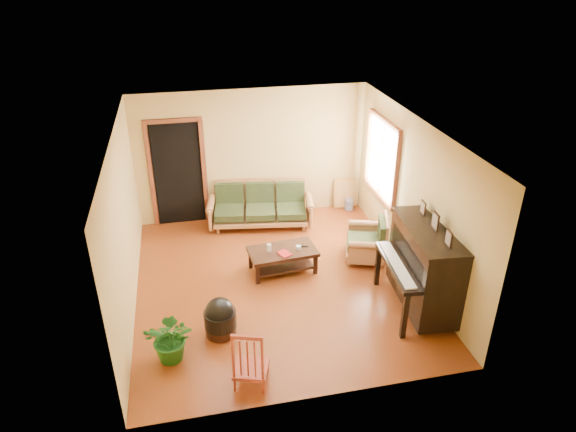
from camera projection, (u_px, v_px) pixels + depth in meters
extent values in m
plane|color=#5A220B|center=(277.00, 282.00, 8.44)|extent=(5.00, 5.00, 0.00)
cube|color=black|center=(178.00, 174.00, 9.85)|extent=(1.08, 0.16, 2.05)
cube|color=white|center=(382.00, 158.00, 9.29)|extent=(0.12, 1.36, 1.46)
cube|color=#9A6238|center=(260.00, 206.00, 9.99)|extent=(2.10, 1.13, 0.85)
cube|color=black|center=(283.00, 260.00, 8.65)|extent=(1.18, 0.71, 0.41)
cube|color=#9A6238|center=(366.00, 238.00, 8.92)|extent=(0.98, 1.01, 0.81)
cube|color=black|center=(425.00, 269.00, 7.57)|extent=(1.02, 1.59, 1.35)
cylinder|color=black|center=(220.00, 321.00, 7.22)|extent=(0.52, 0.52, 0.43)
cube|color=maroon|center=(250.00, 355.00, 6.30)|extent=(0.53, 0.56, 0.89)
cube|color=#BD8B3F|center=(345.00, 193.00, 10.75)|extent=(0.50, 0.11, 0.66)
cylinder|color=#33439B|center=(349.00, 204.00, 10.75)|extent=(0.21, 0.21, 0.23)
imported|color=#1A5418|center=(171.00, 338.00, 6.70)|extent=(0.77, 0.71, 0.71)
imported|color=#9F1515|center=(280.00, 255.00, 8.38)|extent=(0.25, 0.28, 0.02)
cylinder|color=silver|center=(269.00, 248.00, 8.50)|extent=(0.10, 0.10, 0.13)
cylinder|color=white|center=(298.00, 247.00, 8.57)|extent=(0.10, 0.10, 0.06)
cube|color=black|center=(303.00, 246.00, 8.65)|extent=(0.17, 0.09, 0.02)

